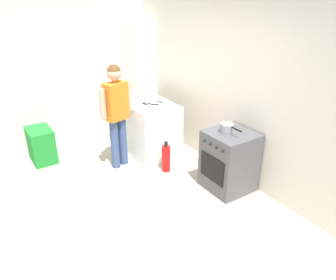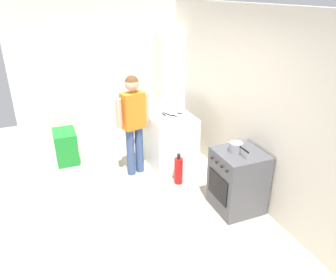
{
  "view_description": "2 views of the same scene",
  "coord_description": "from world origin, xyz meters",
  "px_view_note": "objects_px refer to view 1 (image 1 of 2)",
  "views": [
    {
      "loc": [
        3.22,
        -1.3,
        2.6
      ],
      "look_at": [
        0.2,
        0.67,
        0.92
      ],
      "focal_mm": 35.0,
      "sensor_mm": 36.0,
      "label": 1
    },
    {
      "loc": [
        3.46,
        -0.69,
        2.76
      ],
      "look_at": [
        -0.0,
        0.71,
        1.03
      ],
      "focal_mm": 35.0,
      "sensor_mm": 36.0,
      "label": 2
    }
  ],
  "objects_px": {
    "knife_bread": "(166,103)",
    "knife_utility": "(143,103)",
    "knife_chef": "(151,104)",
    "pot": "(227,128)",
    "fire_extinguisher": "(166,158)",
    "larder_cabinet": "(141,79)",
    "knife_carving": "(146,103)",
    "recycling_crate_lower": "(43,153)",
    "oven_left": "(229,161)",
    "recycling_crate_upper": "(40,137)",
    "person": "(116,108)"
  },
  "relations": [
    {
      "from": "pot",
      "to": "knife_chef",
      "type": "height_order",
      "value": "pot"
    },
    {
      "from": "pot",
      "to": "larder_cabinet",
      "type": "distance_m",
      "value": 2.61
    },
    {
      "from": "knife_carving",
      "to": "fire_extinguisher",
      "type": "xyz_separation_m",
      "value": [
        0.7,
        -0.07,
        -0.69
      ]
    },
    {
      "from": "knife_carving",
      "to": "larder_cabinet",
      "type": "xyz_separation_m",
      "value": [
        -1.08,
        0.51,
        0.1
      ]
    },
    {
      "from": "knife_utility",
      "to": "larder_cabinet",
      "type": "relative_size",
      "value": 0.13
    },
    {
      "from": "pot",
      "to": "person",
      "type": "distance_m",
      "value": 1.68
    },
    {
      "from": "pot",
      "to": "recycling_crate_upper",
      "type": "bearing_deg",
      "value": -138.62
    },
    {
      "from": "fire_extinguisher",
      "to": "larder_cabinet",
      "type": "xyz_separation_m",
      "value": [
        -1.78,
        0.58,
        0.78
      ]
    },
    {
      "from": "pot",
      "to": "person",
      "type": "xyz_separation_m",
      "value": [
        -1.38,
        -0.96,
        0.05
      ]
    },
    {
      "from": "knife_chef",
      "to": "person",
      "type": "distance_m",
      "value": 0.64
    },
    {
      "from": "pot",
      "to": "knife_bread",
      "type": "relative_size",
      "value": 1.13
    },
    {
      "from": "person",
      "to": "knife_carving",
      "type": "bearing_deg",
      "value": 103.42
    },
    {
      "from": "knife_carving",
      "to": "fire_extinguisher",
      "type": "relative_size",
      "value": 0.65
    },
    {
      "from": "oven_left",
      "to": "pot",
      "type": "distance_m",
      "value": 0.49
    },
    {
      "from": "fire_extinguisher",
      "to": "recycling_crate_lower",
      "type": "bearing_deg",
      "value": -132.57
    },
    {
      "from": "knife_carving",
      "to": "pot",
      "type": "bearing_deg",
      "value": 13.65
    },
    {
      "from": "knife_chef",
      "to": "fire_extinguisher",
      "type": "xyz_separation_m",
      "value": [
        0.62,
        -0.11,
        -0.69
      ]
    },
    {
      "from": "knife_bread",
      "to": "oven_left",
      "type": "bearing_deg",
      "value": 5.95
    },
    {
      "from": "pot",
      "to": "fire_extinguisher",
      "type": "xyz_separation_m",
      "value": [
        -0.82,
        -0.44,
        -0.7
      ]
    },
    {
      "from": "pot",
      "to": "knife_bread",
      "type": "distance_m",
      "value": 1.34
    },
    {
      "from": "recycling_crate_lower",
      "to": "pot",
      "type": "bearing_deg",
      "value": 41.38
    },
    {
      "from": "recycling_crate_lower",
      "to": "oven_left",
      "type": "bearing_deg",
      "value": 41.39
    },
    {
      "from": "oven_left",
      "to": "recycling_crate_upper",
      "type": "xyz_separation_m",
      "value": [
        -2.26,
        -1.99,
        -0.01
      ]
    },
    {
      "from": "knife_carving",
      "to": "person",
      "type": "xyz_separation_m",
      "value": [
        0.14,
        -0.59,
        0.06
      ]
    },
    {
      "from": "knife_chef",
      "to": "recycling_crate_lower",
      "type": "height_order",
      "value": "knife_chef"
    },
    {
      "from": "knife_carving",
      "to": "larder_cabinet",
      "type": "height_order",
      "value": "larder_cabinet"
    },
    {
      "from": "pot",
      "to": "person",
      "type": "bearing_deg",
      "value": -145.31
    },
    {
      "from": "knife_bread",
      "to": "knife_chef",
      "type": "height_order",
      "value": "same"
    },
    {
      "from": "person",
      "to": "larder_cabinet",
      "type": "height_order",
      "value": "larder_cabinet"
    },
    {
      "from": "oven_left",
      "to": "knife_carving",
      "type": "distance_m",
      "value": 1.69
    },
    {
      "from": "person",
      "to": "fire_extinguisher",
      "type": "height_order",
      "value": "person"
    },
    {
      "from": "knife_utility",
      "to": "person",
      "type": "height_order",
      "value": "person"
    },
    {
      "from": "knife_bread",
      "to": "fire_extinguisher",
      "type": "height_order",
      "value": "knife_bread"
    },
    {
      "from": "knife_carving",
      "to": "knife_utility",
      "type": "bearing_deg",
      "value": -101.33
    },
    {
      "from": "pot",
      "to": "recycling_crate_upper",
      "type": "relative_size",
      "value": 0.69
    },
    {
      "from": "fire_extinguisher",
      "to": "oven_left",
      "type": "bearing_deg",
      "value": 28.78
    },
    {
      "from": "knife_chef",
      "to": "recycling_crate_upper",
      "type": "bearing_deg",
      "value": -115.36
    },
    {
      "from": "person",
      "to": "recycling_crate_upper",
      "type": "height_order",
      "value": "person"
    },
    {
      "from": "knife_carving",
      "to": "knife_chef",
      "type": "bearing_deg",
      "value": 30.15
    },
    {
      "from": "knife_chef",
      "to": "person",
      "type": "height_order",
      "value": "person"
    },
    {
      "from": "knife_chef",
      "to": "fire_extinguisher",
      "type": "bearing_deg",
      "value": -10.18
    },
    {
      "from": "oven_left",
      "to": "person",
      "type": "distance_m",
      "value": 1.82
    },
    {
      "from": "knife_bread",
      "to": "knife_utility",
      "type": "height_order",
      "value": "same"
    },
    {
      "from": "knife_bread",
      "to": "fire_extinguisher",
      "type": "distance_m",
      "value": 0.92
    },
    {
      "from": "fire_extinguisher",
      "to": "pot",
      "type": "bearing_deg",
      "value": 27.91
    },
    {
      "from": "knife_chef",
      "to": "recycling_crate_upper",
      "type": "height_order",
      "value": "knife_chef"
    },
    {
      "from": "recycling_crate_upper",
      "to": "larder_cabinet",
      "type": "xyz_separation_m",
      "value": [
        -0.39,
        2.1,
        0.58
      ]
    },
    {
      "from": "knife_utility",
      "to": "person",
      "type": "bearing_deg",
      "value": -73.99
    },
    {
      "from": "fire_extinguisher",
      "to": "larder_cabinet",
      "type": "distance_m",
      "value": 2.03
    },
    {
      "from": "knife_carving",
      "to": "knife_utility",
      "type": "height_order",
      "value": "same"
    }
  ]
}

